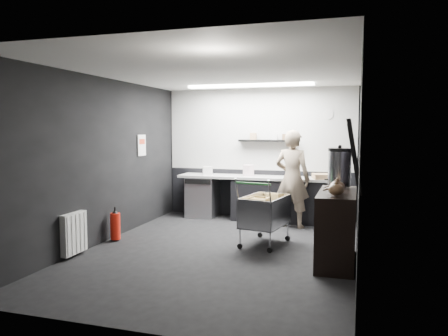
% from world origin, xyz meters
% --- Properties ---
extents(floor, '(5.50, 5.50, 0.00)m').
position_xyz_m(floor, '(0.00, 0.00, 0.00)').
color(floor, black).
rests_on(floor, ground).
extents(ceiling, '(5.50, 5.50, 0.00)m').
position_xyz_m(ceiling, '(0.00, 0.00, 2.70)').
color(ceiling, white).
rests_on(ceiling, wall_back).
extents(wall_back, '(5.50, 0.00, 5.50)m').
position_xyz_m(wall_back, '(0.00, 2.75, 1.35)').
color(wall_back, black).
rests_on(wall_back, floor).
extents(wall_front, '(5.50, 0.00, 5.50)m').
position_xyz_m(wall_front, '(0.00, -2.75, 1.35)').
color(wall_front, black).
rests_on(wall_front, floor).
extents(wall_left, '(0.00, 5.50, 5.50)m').
position_xyz_m(wall_left, '(-2.00, 0.00, 1.35)').
color(wall_left, black).
rests_on(wall_left, floor).
extents(wall_right, '(0.00, 5.50, 5.50)m').
position_xyz_m(wall_right, '(2.00, 0.00, 1.35)').
color(wall_right, black).
rests_on(wall_right, floor).
extents(kitchen_wall_panel, '(3.95, 0.02, 1.70)m').
position_xyz_m(kitchen_wall_panel, '(0.00, 2.73, 1.85)').
color(kitchen_wall_panel, beige).
rests_on(kitchen_wall_panel, wall_back).
extents(dado_panel, '(3.95, 0.02, 1.00)m').
position_xyz_m(dado_panel, '(0.00, 2.73, 0.50)').
color(dado_panel, black).
rests_on(dado_panel, wall_back).
extents(floating_shelf, '(1.20, 0.22, 0.04)m').
position_xyz_m(floating_shelf, '(0.20, 2.62, 1.62)').
color(floating_shelf, black).
rests_on(floating_shelf, wall_back).
extents(wall_clock, '(0.20, 0.03, 0.20)m').
position_xyz_m(wall_clock, '(1.40, 2.72, 2.15)').
color(wall_clock, silver).
rests_on(wall_clock, wall_back).
extents(poster, '(0.02, 0.30, 0.40)m').
position_xyz_m(poster, '(-1.98, 1.30, 1.55)').
color(poster, white).
rests_on(poster, wall_left).
extents(poster_red_band, '(0.02, 0.22, 0.10)m').
position_xyz_m(poster_red_band, '(-1.98, 1.30, 1.62)').
color(poster_red_band, red).
rests_on(poster_red_band, poster).
extents(radiator, '(0.10, 0.50, 0.60)m').
position_xyz_m(radiator, '(-1.94, -0.90, 0.35)').
color(radiator, silver).
rests_on(radiator, wall_left).
extents(ceiling_strip, '(2.40, 0.20, 0.04)m').
position_xyz_m(ceiling_strip, '(0.00, 1.85, 2.67)').
color(ceiling_strip, white).
rests_on(ceiling_strip, ceiling).
extents(prep_counter, '(3.20, 0.61, 0.90)m').
position_xyz_m(prep_counter, '(0.14, 2.42, 0.46)').
color(prep_counter, black).
rests_on(prep_counter, floor).
extents(person, '(0.75, 0.58, 1.85)m').
position_xyz_m(person, '(0.81, 1.97, 0.92)').
color(person, '#BDAE95').
rests_on(person, floor).
extents(shopping_cart, '(0.74, 1.06, 1.07)m').
position_xyz_m(shopping_cart, '(0.58, 0.58, 0.51)').
color(shopping_cart, silver).
rests_on(shopping_cart, floor).
extents(sideboard, '(0.57, 1.34, 2.00)m').
position_xyz_m(sideboard, '(1.74, -0.03, 0.63)').
color(sideboard, black).
rests_on(sideboard, floor).
extents(fire_extinguisher, '(0.16, 0.16, 0.54)m').
position_xyz_m(fire_extinguisher, '(-1.85, 0.08, 0.26)').
color(fire_extinguisher, red).
rests_on(fire_extinguisher, floor).
extents(cardboard_box, '(0.56, 0.48, 0.09)m').
position_xyz_m(cardboard_box, '(1.40, 2.37, 0.95)').
color(cardboard_box, tan).
rests_on(cardboard_box, prep_counter).
extents(pink_tub, '(0.23, 0.23, 0.23)m').
position_xyz_m(pink_tub, '(-0.15, 2.42, 1.01)').
color(pink_tub, silver).
rests_on(pink_tub, prep_counter).
extents(white_container, '(0.24, 0.22, 0.18)m').
position_xyz_m(white_container, '(-1.02, 2.37, 0.99)').
color(white_container, silver).
rests_on(white_container, prep_counter).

